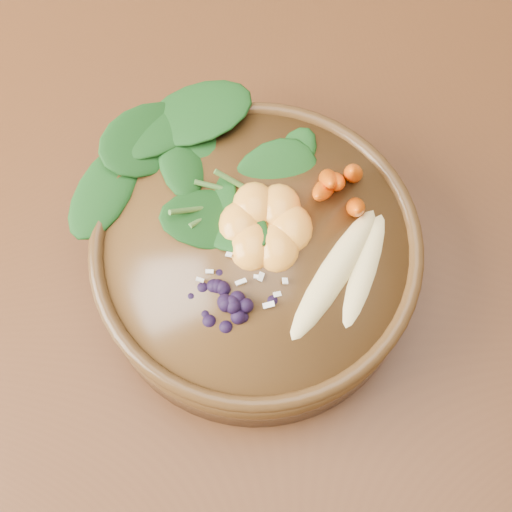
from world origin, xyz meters
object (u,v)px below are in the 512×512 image
at_px(carrot_cluster, 346,165).
at_px(blueberry_pile, 233,298).
at_px(banana_halves, 351,265).
at_px(mandarin_cluster, 266,219).
at_px(stoneware_bowl, 256,260).
at_px(kale_heap, 232,158).
at_px(dining_table, 353,188).

bearing_deg(carrot_cluster, blueberry_pile, -109.55).
bearing_deg(blueberry_pile, banana_halves, 19.05).
relative_size(mandarin_cluster, blueberry_pile, 0.69).
height_order(stoneware_bowl, blueberry_pile, blueberry_pile).
bearing_deg(kale_heap, carrot_cluster, -8.92).
bearing_deg(kale_heap, blueberry_pile, -87.63).
bearing_deg(banana_halves, mandarin_cluster, 170.25).
relative_size(stoneware_bowl, blueberry_pile, 2.16).
bearing_deg(dining_table, stoneware_bowl, -126.15).
distance_m(carrot_cluster, blueberry_pile, 0.14).
relative_size(dining_table, mandarin_cluster, 18.62).
height_order(carrot_cluster, banana_halves, carrot_cluster).
height_order(kale_heap, mandarin_cluster, kale_heap).
relative_size(dining_table, kale_heap, 9.02).
xyz_separation_m(carrot_cluster, mandarin_cluster, (-0.06, -0.04, -0.02)).
bearing_deg(stoneware_bowl, blueberry_pile, -106.57).
bearing_deg(dining_table, mandarin_cluster, -127.25).
distance_m(stoneware_bowl, mandarin_cluster, 0.05).
height_order(kale_heap, blueberry_pile, kale_heap).
bearing_deg(kale_heap, stoneware_bowl, -72.57).
distance_m(carrot_cluster, banana_halves, 0.08).
bearing_deg(kale_heap, dining_table, 30.94).
distance_m(banana_halves, mandarin_cluster, 0.08).
xyz_separation_m(carrot_cluster, banana_halves, (0.00, -0.07, -0.02)).
xyz_separation_m(kale_heap, blueberry_pile, (0.00, -0.12, -0.00)).
xyz_separation_m(dining_table, carrot_cluster, (-0.03, -0.09, 0.20)).
distance_m(kale_heap, banana_halves, 0.13).
relative_size(dining_table, blueberry_pile, 12.79).
distance_m(banana_halves, blueberry_pile, 0.10).
distance_m(dining_table, stoneware_bowl, 0.22).
bearing_deg(kale_heap, mandarin_cluster, -61.22).
relative_size(carrot_cluster, banana_halves, 0.53).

